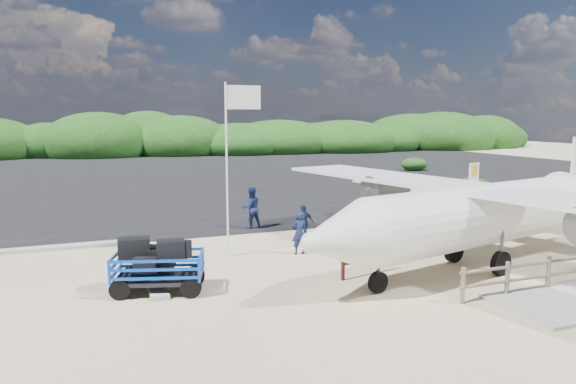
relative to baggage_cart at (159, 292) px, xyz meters
name	(u,v)px	position (x,y,z in m)	size (l,w,h in m)	color
ground	(290,265)	(4.44, 1.21, 0.00)	(160.00, 160.00, 0.00)	beige
asphalt_apron	(168,174)	(4.44, 31.21, 0.00)	(90.00, 50.00, 0.04)	#B2B2B2
walkway_pad	(564,304)	(9.94, -4.79, 0.00)	(3.50, 2.50, 0.10)	#B2B2B2
vegetation_band	(143,155)	(4.44, 56.21, 0.00)	(124.00, 8.00, 4.40)	#B2B2B2
fence	(547,290)	(10.44, -3.79, 0.00)	(6.40, 2.00, 1.10)	#B2B2B2
baggage_cart	(159,292)	(0.00, 0.00, 0.00)	(2.68, 1.53, 1.34)	blue
flagpole	(228,256)	(2.77, 3.03, 0.00)	(1.22, 0.51, 6.12)	white
signboard	(361,276)	(6.08, -0.73, 0.00)	(1.64, 0.15, 1.35)	#521A17
crew_a	(299,233)	(5.26, 2.42, 0.78)	(0.57, 0.38, 1.57)	#14204D
crew_b	(251,208)	(4.88, 7.21, 0.94)	(0.91, 0.71, 1.88)	#14204D
crew_c	(304,223)	(6.19, 4.24, 0.74)	(0.86, 0.36, 1.47)	#14204D
aircraft_large	(344,175)	(18.73, 25.49, 0.00)	(17.76, 17.76, 5.33)	#B2B2B2
aircraft_small	(91,179)	(-1.90, 29.95, 0.00)	(7.43, 7.43, 2.67)	#B2B2B2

